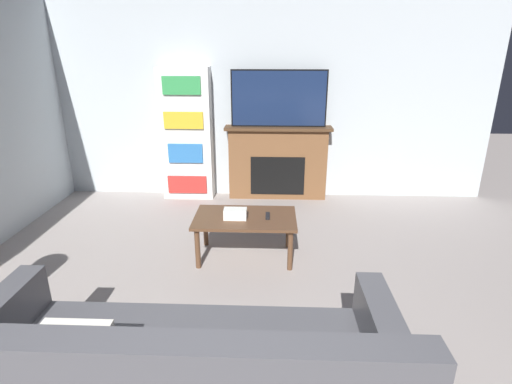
{
  "coord_description": "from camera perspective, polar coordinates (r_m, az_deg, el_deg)",
  "views": [
    {
      "loc": [
        0.23,
        -0.99,
        2.0
      ],
      "look_at": [
        0.08,
        2.72,
        0.65
      ],
      "focal_mm": 28.0,
      "sensor_mm": 36.0,
      "label": 1
    }
  ],
  "objects": [
    {
      "name": "remote_control",
      "position": [
        3.91,
        1.68,
        -3.43
      ],
      "size": [
        0.04,
        0.15,
        0.02
      ],
      "color": "black",
      "rests_on": "coffee_table"
    },
    {
      "name": "wall_back",
      "position": [
        5.52,
        -0.1,
        13.15
      ],
      "size": [
        6.35,
        0.06,
        2.7
      ],
      "color": "silver",
      "rests_on": "ground_plane"
    },
    {
      "name": "bookshelf",
      "position": [
        5.55,
        -9.88,
        8.03
      ],
      "size": [
        0.69,
        0.29,
        1.77
      ],
      "color": "white",
      "rests_on": "ground_plane"
    },
    {
      "name": "tv",
      "position": [
        5.35,
        3.29,
        13.18
      ],
      "size": [
        1.25,
        0.03,
        0.73
      ],
      "color": "black",
      "rests_on": "fireplace"
    },
    {
      "name": "fireplace",
      "position": [
        5.54,
        3.11,
        4.26
      ],
      "size": [
        1.44,
        0.28,
        1.01
      ],
      "color": "brown",
      "rests_on": "ground_plane"
    },
    {
      "name": "tissue_box",
      "position": [
        3.86,
        -2.98,
        -3.12
      ],
      "size": [
        0.22,
        0.12,
        0.1
      ],
      "color": "white",
      "rests_on": "coffee_table"
    },
    {
      "name": "coffee_table",
      "position": [
        3.95,
        -1.56,
        -4.28
      ],
      "size": [
        1.0,
        0.6,
        0.44
      ],
      "color": "brown",
      "rests_on": "ground_plane"
    }
  ]
}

